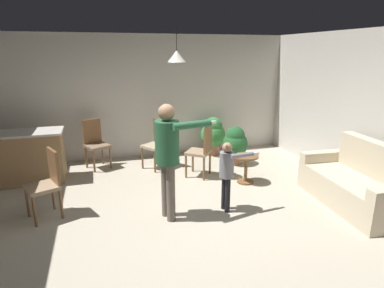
{
  "coord_description": "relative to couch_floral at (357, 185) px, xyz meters",
  "views": [
    {
      "loc": [
        -1.17,
        -4.04,
        2.33
      ],
      "look_at": [
        0.14,
        0.41,
        1.0
      ],
      "focal_mm": 30.28,
      "sensor_mm": 36.0,
      "label": 1
    }
  ],
  "objects": [
    {
      "name": "dining_chair_by_counter",
      "position": [
        -3.89,
        2.93,
        0.21
      ],
      "size": [
        0.56,
        0.56,
        1.0
      ],
      "rotation": [
        0.0,
        0.0,
        3.58
      ],
      "color": "brown",
      "rests_on": "ground"
    },
    {
      "name": "kitchen_counter",
      "position": [
        -5.07,
        2.47,
        0.15
      ],
      "size": [
        1.26,
        0.66,
        0.95
      ],
      "color": "#99754C",
      "rests_on": "ground"
    },
    {
      "name": "dining_chair_spare",
      "position": [
        -2.68,
        2.57,
        0.21
      ],
      "size": [
        0.58,
        0.58,
        1.0
      ],
      "rotation": [
        0.0,
        0.0,
        2.18
      ],
      "color": "brown",
      "rests_on": "ground"
    },
    {
      "name": "wall_back",
      "position": [
        -2.62,
        3.49,
        1.02
      ],
      "size": [
        6.4,
        0.1,
        2.7
      ],
      "primitive_type": "cube",
      "color": "beige",
      "rests_on": "ground"
    },
    {
      "name": "potted_plant_by_wall",
      "position": [
        -1.04,
        2.32,
        0.12
      ],
      "size": [
        0.53,
        0.53,
        0.82
      ],
      "color": "brown",
      "rests_on": "ground"
    },
    {
      "name": "wall_right",
      "position": [
        0.58,
        0.29,
        1.02
      ],
      "size": [
        0.1,
        6.4,
        2.7
      ],
      "primitive_type": "cube",
      "color": "beige",
      "rests_on": "ground"
    },
    {
      "name": "dining_chair_near_wall",
      "position": [
        -1.95,
        1.82,
        0.21
      ],
      "size": [
        0.59,
        0.59,
        1.0
      ],
      "rotation": [
        0.0,
        0.0,
        0.92
      ],
      "color": "brown",
      "rests_on": "ground"
    },
    {
      "name": "dining_chair_centre_back",
      "position": [
        -4.56,
        0.94,
        0.21
      ],
      "size": [
        0.55,
        0.55,
        1.0
      ],
      "rotation": [
        0.0,
        0.0,
        1.98
      ],
      "color": "brown",
      "rests_on": "ground"
    },
    {
      "name": "ground",
      "position": [
        -2.62,
        0.29,
        -0.33
      ],
      "size": [
        7.68,
        7.68,
        0.0
      ],
      "primitive_type": "plane",
      "color": "#B2A893"
    },
    {
      "name": "ceiling_light_pendant",
      "position": [
        -2.42,
        1.84,
        1.92
      ],
      "size": [
        0.32,
        0.32,
        0.55
      ],
      "color": "silver"
    },
    {
      "name": "spare_remote_on_table",
      "position": [
        -1.25,
        1.29,
        0.21
      ],
      "size": [
        0.13,
        0.08,
        0.04
      ],
      "primitive_type": "cube",
      "rotation": [
        0.0,
        0.0,
        1.19
      ],
      "color": "white",
      "rests_on": "side_table_by_couch"
    },
    {
      "name": "person_child",
      "position": [
        -2.03,
        0.39,
        0.33
      ],
      "size": [
        0.58,
        0.31,
        1.07
      ],
      "rotation": [
        0.0,
        0.0,
        -1.47
      ],
      "color": "black",
      "rests_on": "ground"
    },
    {
      "name": "potted_plant_corner",
      "position": [
        -1.27,
        3.07,
        0.16
      ],
      "size": [
        0.58,
        0.58,
        0.89
      ],
      "color": "brown",
      "rests_on": "ground"
    },
    {
      "name": "couch_floral",
      "position": [
        0.0,
        0.0,
        0.0
      ],
      "size": [
        0.97,
        1.85,
        1.0
      ],
      "rotation": [
        0.0,
        0.0,
        1.5
      ],
      "color": "beige",
      "rests_on": "ground"
    },
    {
      "name": "person_adult",
      "position": [
        -2.9,
        0.41,
        0.7
      ],
      "size": [
        0.85,
        0.47,
        1.67
      ],
      "rotation": [
        0.0,
        0.0,
        -1.35
      ],
      "color": "#60564C",
      "rests_on": "ground"
    },
    {
      "name": "side_table_by_couch",
      "position": [
        -1.27,
        1.3,
        -0.0
      ],
      "size": [
        0.44,
        0.44,
        0.52
      ],
      "color": "brown",
      "rests_on": "ground"
    }
  ]
}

